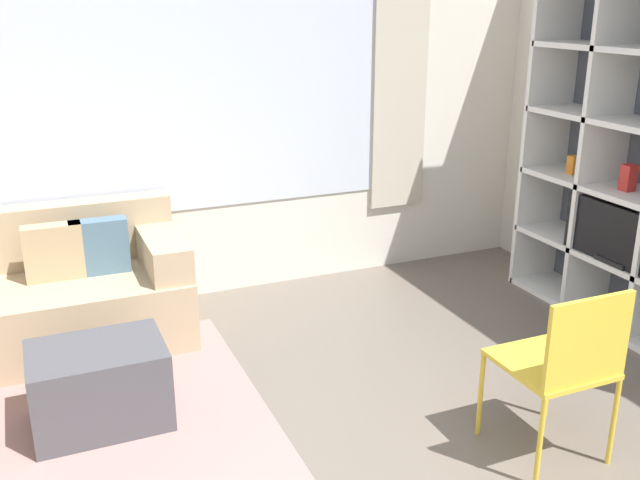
{
  "coord_description": "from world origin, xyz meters",
  "views": [
    {
      "loc": [
        -0.99,
        -1.38,
        2.04
      ],
      "look_at": [
        0.38,
        1.85,
        0.85
      ],
      "focal_mm": 40.0,
      "sensor_mm": 36.0,
      "label": 1
    }
  ],
  "objects": [
    {
      "name": "wall_back",
      "position": [
        0.0,
        3.4,
        1.36
      ],
      "size": [
        6.64,
        0.11,
        2.7
      ],
      "color": "silver",
      "rests_on": "ground_plane"
    },
    {
      "name": "couch_main",
      "position": [
        -1.02,
        2.94,
        0.32
      ],
      "size": [
        1.78,
        0.83,
        0.82
      ],
      "color": "tan",
      "rests_on": "ground_plane"
    },
    {
      "name": "ottoman",
      "position": [
        -0.78,
        1.93,
        0.21
      ],
      "size": [
        0.65,
        0.47,
        0.42
      ],
      "color": "#47474C",
      "rests_on": "ground_plane"
    },
    {
      "name": "folding_chair",
      "position": [
        1.12,
        0.8,
        0.52
      ],
      "size": [
        0.44,
        0.46,
        0.86
      ],
      "rotation": [
        0.0,
        0.0,
        3.14
      ],
      "color": "gold",
      "rests_on": "ground_plane"
    }
  ]
}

